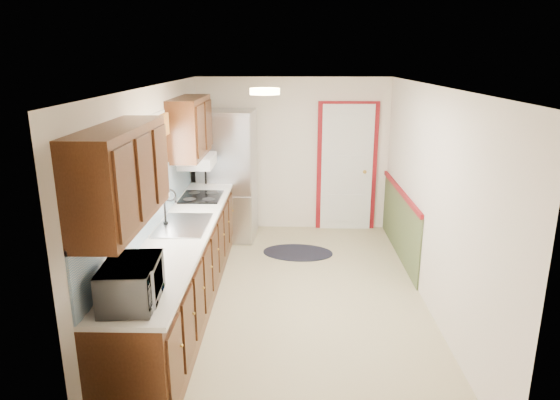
{
  "coord_description": "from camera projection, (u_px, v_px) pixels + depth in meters",
  "views": [
    {
      "loc": [
        -0.04,
        -5.26,
        2.69
      ],
      "look_at": [
        -0.15,
        0.09,
        1.15
      ],
      "focal_mm": 32.0,
      "sensor_mm": 36.0,
      "label": 1
    }
  ],
  "objects": [
    {
      "name": "kitchen_run",
      "position": [
        178.0,
        240.0,
        5.32
      ],
      "size": [
        0.63,
        4.0,
        2.2
      ],
      "color": "#3B1D0D",
      "rests_on": "ground"
    },
    {
      "name": "refrigerator",
      "position": [
        228.0,
        175.0,
        7.52
      ],
      "size": [
        0.85,
        0.83,
        1.94
      ],
      "rotation": [
        0.0,
        0.0,
        -0.05
      ],
      "color": "#B7B7BC",
      "rests_on": "ground"
    },
    {
      "name": "cooktop",
      "position": [
        201.0,
        197.0,
        6.44
      ],
      "size": [
        0.5,
        0.61,
        0.02
      ],
      "primitive_type": "cube",
      "color": "black",
      "rests_on": "kitchen_run"
    },
    {
      "name": "room_shell",
      "position": [
        294.0,
        198.0,
        5.47
      ],
      "size": [
        3.2,
        5.2,
        2.52
      ],
      "color": "tan",
      "rests_on": "ground"
    },
    {
      "name": "rug",
      "position": [
        298.0,
        252.0,
        7.1
      ],
      "size": [
        1.05,
        0.74,
        0.01
      ],
      "primitive_type": "ellipsoid",
      "rotation": [
        0.0,
        0.0,
        -0.1
      ],
      "color": "black",
      "rests_on": "ground"
    },
    {
      "name": "back_wall_trim",
      "position": [
        357.0,
        179.0,
        7.66
      ],
      "size": [
        1.12,
        2.3,
        2.08
      ],
      "color": "maroon",
      "rests_on": "ground"
    },
    {
      "name": "microwave",
      "position": [
        131.0,
        279.0,
        3.64
      ],
      "size": [
        0.36,
        0.59,
        0.39
      ],
      "primitive_type": "imported",
      "rotation": [
        0.0,
        0.0,
        1.65
      ],
      "color": "white",
      "rests_on": "kitchen_run"
    },
    {
      "name": "ceiling_fixture",
      "position": [
        265.0,
        91.0,
        4.96
      ],
      "size": [
        0.3,
        0.3,
        0.06
      ],
      "primitive_type": "cylinder",
      "color": "#FFD88C",
      "rests_on": "room_shell"
    }
  ]
}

